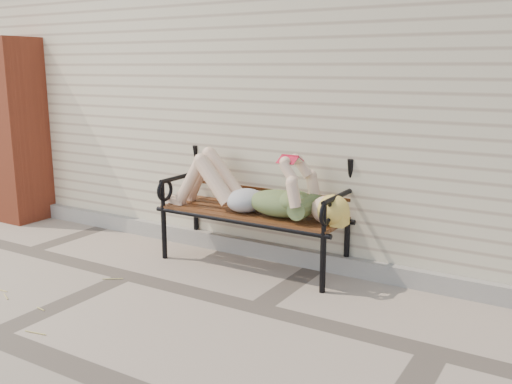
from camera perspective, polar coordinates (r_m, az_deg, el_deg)
The scene contains 6 objects.
ground at distance 4.88m, azimuth -12.71°, elevation -8.17°, with size 80.00×80.00×0.00m, color gray.
house_wall at distance 7.04m, azimuth 4.02°, elevation 10.86°, with size 8.00×4.00×3.00m, color beige.
foundation_strip at distance 5.55m, azimuth -5.83°, elevation -4.55°, with size 8.00×0.10×0.15m, color gray.
brick_pillar at distance 6.85m, azimuth -22.85°, elevation 5.68°, with size 0.50×0.50×2.00m, color #A13F24.
garden_bench at distance 4.91m, azimuth 0.24°, elevation 0.07°, with size 1.76×0.70×1.14m.
reading_woman at distance 4.78m, azimuth -0.47°, elevation 0.19°, with size 1.66×0.38×0.52m.
Camera 1 is at (3.20, -3.27, 1.69)m, focal length 40.00 mm.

